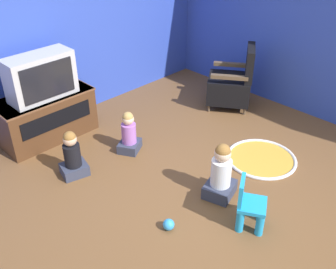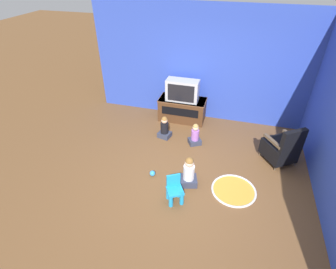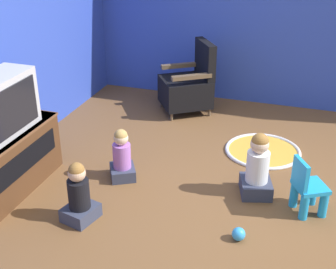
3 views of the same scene
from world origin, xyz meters
name	(u,v)px [view 1 (image 1 of 3)]	position (x,y,z in m)	size (l,w,h in m)	color
ground_plane	(211,187)	(0.00, 0.00, 0.00)	(30.00, 30.00, 0.00)	brown
wall_back	(41,18)	(-0.34, 2.47, 1.37)	(5.32, 0.12, 2.75)	#2D47B2
tv_cabinet	(46,116)	(-0.68, 2.12, 0.30)	(1.17, 0.56, 0.58)	#4C2D19
television	(41,77)	(-0.68, 2.06, 0.84)	(0.78, 0.34, 0.53)	#B7B7BC
black_armchair	(232,84)	(1.62, 0.99, 0.35)	(0.77, 0.78, 0.90)	brown
yellow_kid_chair	(249,207)	(-0.18, -0.59, 0.21)	(0.36, 0.35, 0.51)	#1E99DB
play_mat	(261,159)	(0.81, -0.09, 0.01)	(0.82, 0.82, 0.04)	gold
child_watching_left	(221,174)	(-0.03, -0.13, 0.27)	(0.38, 0.35, 0.62)	#33384C
child_watching_center	(129,134)	(-0.16, 1.15, 0.22)	(0.34, 0.33, 0.52)	#33384C
child_watching_right	(72,156)	(-0.89, 1.22, 0.24)	(0.33, 0.30, 0.54)	#33384C
toy_ball	(169,225)	(-0.75, -0.11, 0.05)	(0.11, 0.11, 0.11)	#3399E5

